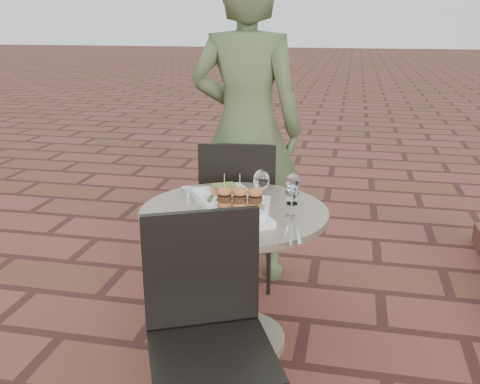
% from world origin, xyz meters
% --- Properties ---
extents(ground, '(60.00, 60.00, 0.00)m').
position_xyz_m(ground, '(0.00, 0.00, 0.00)').
color(ground, brown).
rests_on(ground, ground).
extents(cafe_table, '(0.90, 0.90, 0.73)m').
position_xyz_m(cafe_table, '(0.07, 0.13, 0.48)').
color(cafe_table, gray).
rests_on(cafe_table, ground).
extents(chair_far, '(0.47, 0.47, 0.93)m').
position_xyz_m(chair_far, '(-0.03, 0.75, 0.55)').
color(chair_far, black).
rests_on(chair_far, ground).
extents(chair_near, '(0.58, 0.58, 0.93)m').
position_xyz_m(chair_near, '(0.12, -0.54, 0.55)').
color(chair_near, black).
rests_on(chair_near, ground).
extents(diner, '(0.71, 0.48, 1.91)m').
position_xyz_m(diner, '(-0.03, 0.95, 0.95)').
color(diner, '#465730').
rests_on(diner, ground).
extents(plate_salmon, '(0.38, 0.38, 0.08)m').
position_xyz_m(plate_salmon, '(-0.01, 0.28, 0.75)').
color(plate_salmon, white).
rests_on(plate_salmon, cafe_table).
extents(plate_sliders, '(0.31, 0.31, 0.18)m').
position_xyz_m(plate_sliders, '(0.10, 0.12, 0.77)').
color(plate_sliders, white).
rests_on(plate_sliders, cafe_table).
extents(plate_tuna, '(0.34, 0.34, 0.03)m').
position_xyz_m(plate_tuna, '(0.14, -0.03, 0.75)').
color(plate_tuna, white).
rests_on(plate_tuna, cafe_table).
extents(wine_glass_right, '(0.07, 0.07, 0.15)m').
position_xyz_m(wine_glass_right, '(0.35, 0.10, 0.84)').
color(wine_glass_right, white).
rests_on(wine_glass_right, cafe_table).
extents(wine_glass_mid, '(0.08, 0.08, 0.19)m').
position_xyz_m(wine_glass_mid, '(0.19, 0.20, 0.86)').
color(wine_glass_mid, white).
rests_on(wine_glass_mid, cafe_table).
extents(wine_glass_far, '(0.07, 0.07, 0.16)m').
position_xyz_m(wine_glass_far, '(0.34, 0.27, 0.84)').
color(wine_glass_far, white).
rests_on(wine_glass_far, cafe_table).
extents(steel_ramekin, '(0.08, 0.08, 0.05)m').
position_xyz_m(steel_ramekin, '(-0.21, 0.29, 0.75)').
color(steel_ramekin, silver).
rests_on(steel_ramekin, cafe_table).
extents(cutlery_set, '(0.12, 0.23, 0.00)m').
position_xyz_m(cutlery_set, '(0.38, -0.13, 0.73)').
color(cutlery_set, silver).
rests_on(cutlery_set, cafe_table).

